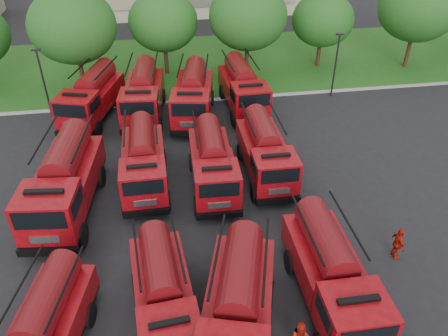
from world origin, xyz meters
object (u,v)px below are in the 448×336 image
object	(u,v)px
firefighter_3	(356,306)
fire_truck_8	(92,96)
fire_truck_4	(64,181)
fire_truck_5	(143,160)
fire_truck_6	(213,162)
fire_truck_10	(193,95)
fire_truck_11	(243,87)
fire_truck_1	(164,295)
firefighter_2	(394,257)
firefighter_4	(58,300)
fire_truck_2	(237,310)
fire_truck_7	(265,151)
fire_truck_3	(331,273)
fire_truck_0	(42,335)
firefighter_5	(280,163)
fire_truck_9	(143,93)

from	to	relation	value
firefighter_3	fire_truck_8	bearing A→B (deg)	-54.91
fire_truck_4	fire_truck_5	xyz separation A→B (m)	(4.07, 1.69, -0.23)
fire_truck_6	fire_truck_10	bearing A→B (deg)	93.57
fire_truck_11	fire_truck_1	bearing A→B (deg)	-111.69
fire_truck_6	firefighter_2	world-z (taller)	fire_truck_6
firefighter_4	fire_truck_2	bearing A→B (deg)	-167.20
fire_truck_1	firefighter_2	world-z (taller)	fire_truck_1
fire_truck_2	fire_truck_7	distance (m)	11.46
fire_truck_7	firefighter_4	size ratio (longest dim) A/B	4.18
fire_truck_2	fire_truck_8	xyz separation A→B (m)	(-6.98, 20.01, 0.06)
firefighter_2	fire_truck_1	bearing A→B (deg)	98.57
fire_truck_1	firefighter_4	xyz separation A→B (m)	(-4.54, 1.69, -1.46)
fire_truck_3	fire_truck_8	xyz separation A→B (m)	(-11.12, 18.77, 0.11)
fire_truck_0	fire_truck_8	xyz separation A→B (m)	(0.09, 19.80, 0.25)
fire_truck_8	firefighter_5	world-z (taller)	fire_truck_8
fire_truck_4	firefighter_4	bearing A→B (deg)	-81.68
fire_truck_4	firefighter_5	world-z (taller)	fire_truck_4
fire_truck_3	fire_truck_9	size ratio (longest dim) A/B	0.90
fire_truck_1	fire_truck_2	size ratio (longest dim) A/B	0.86
firefighter_4	fire_truck_10	bearing A→B (deg)	-79.82
fire_truck_1	fire_truck_5	distance (m)	9.67
fire_truck_8	fire_truck_7	bearing A→B (deg)	-24.10
fire_truck_9	firefighter_5	size ratio (longest dim) A/B	4.65
fire_truck_1	firefighter_5	bearing A→B (deg)	48.91
fire_truck_9	fire_truck_10	size ratio (longest dim) A/B	0.99
fire_truck_10	fire_truck_1	bearing A→B (deg)	-89.69
fire_truck_11	firefighter_2	xyz separation A→B (m)	(4.08, -16.73, -1.71)
firefighter_2	firefighter_4	bearing A→B (deg)	89.68
fire_truck_5	fire_truck_11	xyz separation A→B (m)	(7.49, 8.81, 0.11)
fire_truck_0	fire_truck_2	xyz separation A→B (m)	(7.07, -0.21, 0.19)
fire_truck_6	fire_truck_10	size ratio (longest dim) A/B	0.88
fire_truck_6	firefighter_2	size ratio (longest dim) A/B	4.04
fire_truck_8	fire_truck_10	world-z (taller)	fire_truck_10
firefighter_2	fire_truck_11	bearing A→B (deg)	13.28
fire_truck_8	firefighter_3	bearing A→B (deg)	-41.17
fire_truck_6	fire_truck_4	bearing A→B (deg)	-171.45
fire_truck_8	fire_truck_5	bearing A→B (deg)	-51.75
fire_truck_3	fire_truck_6	xyz separation A→B (m)	(-3.65, 8.93, -0.02)
fire_truck_6	fire_truck_1	bearing A→B (deg)	-107.59
fire_truck_8	firefighter_4	world-z (taller)	fire_truck_8
fire_truck_3	firefighter_5	distance (m)	10.72
fire_truck_1	fire_truck_3	size ratio (longest dim) A/B	0.93
firefighter_3	fire_truck_11	bearing A→B (deg)	-83.77
fire_truck_2	fire_truck_8	size ratio (longest dim) A/B	0.97
fire_truck_4	fire_truck_3	bearing A→B (deg)	-28.39
fire_truck_9	fire_truck_11	size ratio (longest dim) A/B	1.05
fire_truck_6	fire_truck_5	bearing A→B (deg)	170.46
fire_truck_2	firefighter_4	size ratio (longest dim) A/B	4.55
fire_truck_4	firefighter_5	size ratio (longest dim) A/B	4.87
fire_truck_8	firefighter_5	xyz separation A→B (m)	(11.99, -8.21, -1.71)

